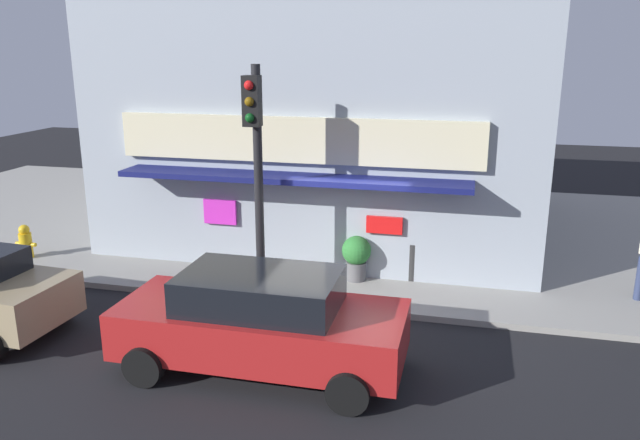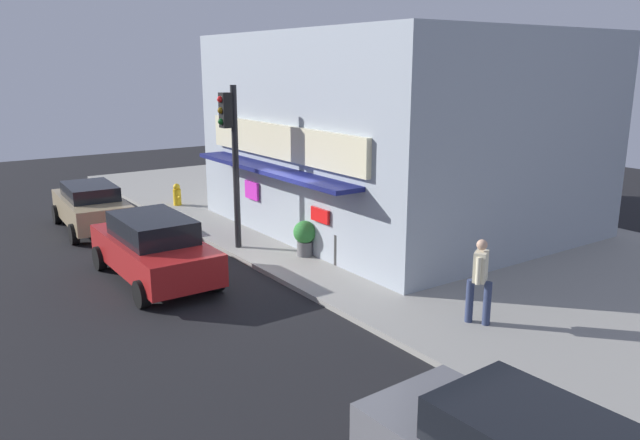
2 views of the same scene
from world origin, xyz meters
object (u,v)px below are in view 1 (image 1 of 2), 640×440
Objects in this scene: traffic_light at (256,151)px; potted_plant_by_window at (356,255)px; potted_plant_by_doorway at (292,235)px; parked_car_red at (261,321)px; fire_hydrant at (26,242)px; trash_can at (413,259)px.

traffic_light is 4.66× the size of potted_plant_by_window.
traffic_light is 3.61m from potted_plant_by_doorway.
parked_car_red is at bearing -101.38° from potted_plant_by_window.
potted_plant_by_window reaches higher than fire_hydrant.
fire_hydrant is 6.42m from potted_plant_by_doorway.
potted_plant_by_doorway is (6.16, 1.81, 0.08)m from fire_hydrant.
trash_can is at bearing 29.32° from traffic_light.
traffic_light is 4.28m from trash_can.
potted_plant_by_window is (1.80, 1.24, -2.41)m from traffic_light.
traffic_light is at bearing -7.32° from fire_hydrant.
trash_can is (2.99, 1.68, -2.56)m from traffic_light.
potted_plant_by_window is at bearing 34.52° from traffic_light.
traffic_light is 1.01× the size of parked_car_red.
potted_plant_by_window reaches higher than trash_can.
potted_plant_by_doorway is 5.48m from parked_car_red.
parked_car_red is (-1.99, -4.44, 0.30)m from trash_can.
fire_hydrant is at bearing -174.55° from trash_can.
traffic_light is 5.36× the size of potted_plant_by_doorway.
trash_can is 3.19m from potted_plant_by_doorway.
potted_plant_by_window is at bearing 3.13° from fire_hydrant.
trash_can is at bearing 65.83° from parked_car_red.
fire_hydrant is 0.83× the size of potted_plant_by_window.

